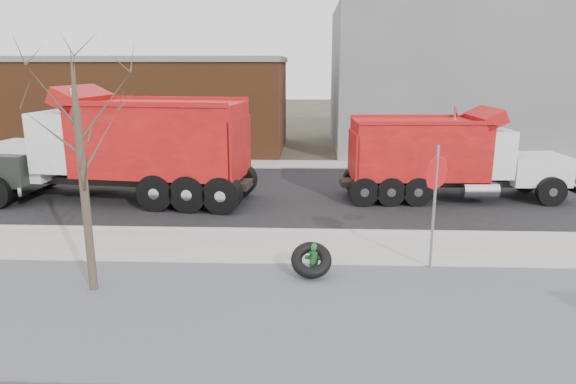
{
  "coord_description": "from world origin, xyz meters",
  "views": [
    {
      "loc": [
        1.53,
        -12.9,
        4.87
      ],
      "look_at": [
        0.96,
        0.92,
        1.4
      ],
      "focal_mm": 32.0,
      "sensor_mm": 36.0,
      "label": 1
    }
  ],
  "objects_px": {
    "fire_hydrant": "(314,259)",
    "truck_tire": "(311,260)",
    "stop_sign": "(435,187)",
    "dump_truck_red_b": "(126,144)",
    "dump_truck_red_a": "(445,154)"
  },
  "relations": [
    {
      "from": "truck_tire",
      "to": "dump_truck_red_a",
      "type": "relative_size",
      "value": 0.12
    },
    {
      "from": "truck_tire",
      "to": "dump_truck_red_a",
      "type": "xyz_separation_m",
      "value": [
        4.87,
        7.36,
        1.26
      ]
    },
    {
      "from": "truck_tire",
      "to": "stop_sign",
      "type": "xyz_separation_m",
      "value": [
        2.89,
        0.57,
        1.64
      ]
    },
    {
      "from": "fire_hydrant",
      "to": "dump_truck_red_b",
      "type": "distance_m",
      "value": 9.46
    },
    {
      "from": "dump_truck_red_b",
      "to": "stop_sign",
      "type": "bearing_deg",
      "value": 154.0
    },
    {
      "from": "dump_truck_red_a",
      "to": "dump_truck_red_b",
      "type": "height_order",
      "value": "dump_truck_red_b"
    },
    {
      "from": "truck_tire",
      "to": "stop_sign",
      "type": "distance_m",
      "value": 3.37
    },
    {
      "from": "truck_tire",
      "to": "dump_truck_red_a",
      "type": "bearing_deg",
      "value": 56.49
    },
    {
      "from": "stop_sign",
      "to": "fire_hydrant",
      "type": "bearing_deg",
      "value": 169.69
    },
    {
      "from": "truck_tire",
      "to": "dump_truck_red_b",
      "type": "relative_size",
      "value": 0.1
    },
    {
      "from": "fire_hydrant",
      "to": "truck_tire",
      "type": "xyz_separation_m",
      "value": [
        -0.06,
        -0.22,
        0.07
      ]
    },
    {
      "from": "fire_hydrant",
      "to": "truck_tire",
      "type": "bearing_deg",
      "value": -94.36
    },
    {
      "from": "truck_tire",
      "to": "dump_truck_red_b",
      "type": "bearing_deg",
      "value": 134.62
    },
    {
      "from": "truck_tire",
      "to": "dump_truck_red_b",
      "type": "distance_m",
      "value": 9.56
    },
    {
      "from": "fire_hydrant",
      "to": "dump_truck_red_a",
      "type": "height_order",
      "value": "dump_truck_red_a"
    }
  ]
}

